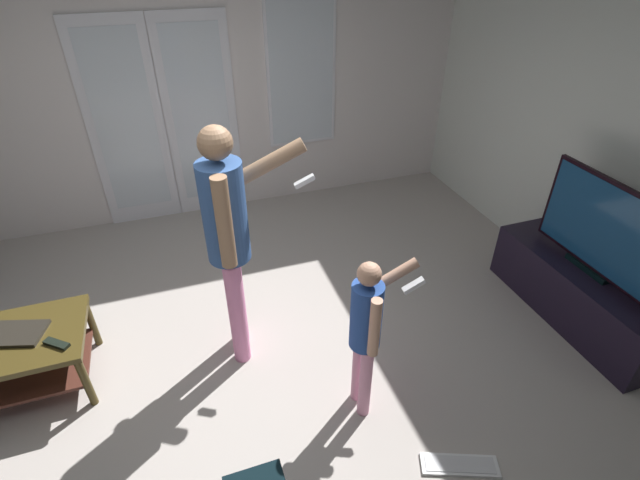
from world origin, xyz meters
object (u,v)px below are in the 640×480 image
person_child (367,327)px  flat_screen_tv (603,229)px  coffee_table (13,354)px  laptop_closed (16,334)px  loose_keyboard (460,465)px  tv_remote_black (57,344)px  tv_stand (578,294)px  person_adult (230,231)px

person_child → flat_screen_tv: bearing=6.6°
coffee_table → laptop_closed: size_ratio=2.69×
coffee_table → person_child: bearing=-22.3°
coffee_table → loose_keyboard: bearing=-30.3°
flat_screen_tv → tv_remote_black: 3.69m
tv_stand → tv_remote_black: bearing=172.5°
coffee_table → tv_remote_black: 0.36m
flat_screen_tv → person_adult: 2.57m
person_adult → person_child: size_ratio=1.49×
flat_screen_tv → laptop_closed: 3.96m
flat_screen_tv → person_adult: size_ratio=0.61×
coffee_table → laptop_closed: 0.15m
flat_screen_tv → laptop_closed: flat_screen_tv is taller
person_child → person_adult: bearing=130.7°
tv_stand → laptop_closed: laptop_closed is taller
coffee_table → person_child: 2.25m
tv_stand → person_child: person_child is taller
tv_stand → tv_remote_black: tv_remote_black is taller
tv_stand → person_child: 1.96m
flat_screen_tv → laptop_closed: bearing=170.5°
person_adult → tv_stand: bearing=-11.5°
person_adult → flat_screen_tv: bearing=-11.4°
person_child → laptop_closed: 2.20m
person_child → tv_stand: bearing=6.5°
loose_keyboard → person_adult: bearing=127.2°
tv_stand → laptop_closed: bearing=170.5°
loose_keyboard → flat_screen_tv: bearing=27.6°
tv_stand → loose_keyboard: size_ratio=3.15×
coffee_table → person_child: person_child is taller
person_child → laptop_closed: bearing=156.5°
tv_remote_black → person_child: bearing=17.3°
person_child → loose_keyboard: person_child is taller
tv_stand → person_adult: size_ratio=0.85×
laptop_closed → loose_keyboard: bearing=-14.6°
laptop_closed → person_adult: bearing=10.9°
coffee_table → loose_keyboard: size_ratio=1.97×
person_child → laptop_closed: size_ratio=3.39×
person_adult → laptop_closed: (-1.38, 0.14, -0.56)m
loose_keyboard → coffee_table: bearing=149.7°
tv_remote_black → loose_keyboard: bearing=8.0°
tv_stand → tv_remote_black: 3.68m
person_adult → tv_remote_black: person_adult is taller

